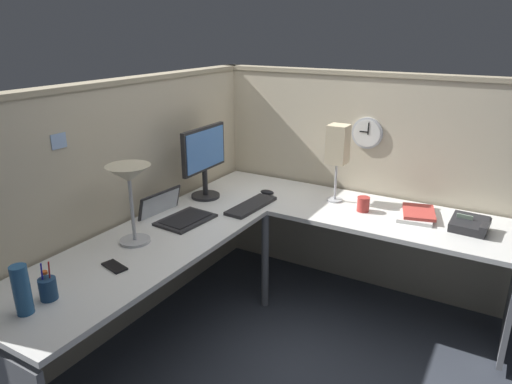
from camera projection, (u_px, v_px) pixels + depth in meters
ground_plane at (274, 323)px, 3.10m from camera, size 6.80×6.80×0.00m
cubicle_wall_back at (128, 206)px, 2.95m from camera, size 2.57×0.12×1.58m
cubicle_wall_right at (363, 181)px, 3.42m from camera, size 0.12×2.37×1.58m
desk at (271, 248)px, 2.75m from camera, size 2.35×2.15×0.73m
monitor at (204, 157)px, 3.19m from camera, size 0.46×0.20×0.50m
laptop at (174, 214)px, 2.92m from camera, size 0.37×0.41×0.22m
keyboard at (251, 206)px, 3.09m from camera, size 0.44×0.16×0.02m
computer_mouse at (267, 192)px, 3.33m from camera, size 0.06×0.10×0.03m
desk_lamp_dome at (129, 180)px, 2.48m from camera, size 0.24×0.24×0.44m
pen_cup at (48, 288)px, 2.04m from camera, size 0.08×0.08×0.18m
cell_phone at (115, 266)px, 2.32m from camera, size 0.10×0.16×0.01m
thermos_flask at (22, 290)px, 1.92m from camera, size 0.07×0.07×0.22m
office_phone at (471, 225)px, 2.72m from camera, size 0.20×0.22×0.11m
book_stack at (417, 214)px, 2.93m from camera, size 0.32×0.26×0.04m
desk_lamp_paper at (338, 147)px, 3.09m from camera, size 0.13×0.13×0.53m
coffee_mug at (363, 204)px, 3.02m from camera, size 0.08×0.08×0.10m
wall_clock at (367, 133)px, 3.24m from camera, size 0.04×0.22×0.22m
pinned_note_leftmost at (59, 141)px, 2.37m from camera, size 0.09×0.00×0.08m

